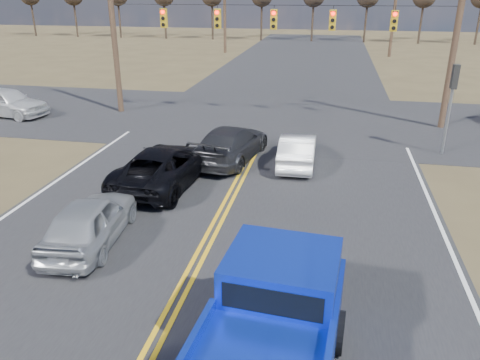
% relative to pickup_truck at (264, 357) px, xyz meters
% --- Properties ---
extents(ground, '(160.00, 160.00, 0.00)m').
position_rel_pickup_truck_xyz_m(ground, '(-2.43, 1.40, -1.11)').
color(ground, brown).
rests_on(ground, ground).
extents(road_main, '(14.00, 120.00, 0.02)m').
position_rel_pickup_truck_xyz_m(road_main, '(-2.43, 11.40, -1.11)').
color(road_main, '#28282B').
rests_on(road_main, ground).
extents(road_cross, '(120.00, 12.00, 0.02)m').
position_rel_pickup_truck_xyz_m(road_cross, '(-2.43, 19.40, -1.11)').
color(road_cross, '#28282B').
rests_on(road_cross, ground).
extents(signal_gantry, '(19.60, 4.83, 10.00)m').
position_rel_pickup_truck_xyz_m(signal_gantry, '(-1.93, 19.19, 3.95)').
color(signal_gantry, '#473323').
rests_on(signal_gantry, ground).
extents(utility_poles, '(19.60, 58.32, 10.00)m').
position_rel_pickup_truck_xyz_m(utility_poles, '(-2.43, 18.40, 4.12)').
color(utility_poles, '#473323').
rests_on(utility_poles, ground).
extents(treeline, '(87.00, 117.80, 7.40)m').
position_rel_pickup_truck_xyz_m(treeline, '(-2.43, 28.36, 4.59)').
color(treeline, '#33261C').
rests_on(treeline, ground).
extents(pickup_truck, '(2.84, 6.27, 2.29)m').
position_rel_pickup_truck_xyz_m(pickup_truck, '(0.00, 0.00, 0.00)').
color(pickup_truck, black).
rests_on(pickup_truck, ground).
extents(silver_suv, '(2.03, 4.28, 1.41)m').
position_rel_pickup_truck_xyz_m(silver_suv, '(-5.68, 4.72, -0.40)').
color(silver_suv, '#9EA2A6').
rests_on(silver_suv, ground).
extents(black_suv, '(2.86, 5.44, 1.46)m').
position_rel_pickup_truck_xyz_m(black_suv, '(-5.09, 9.26, -0.38)').
color(black_suv, black).
rests_on(black_suv, ground).
extents(white_car_queue, '(1.45, 4.01, 1.31)m').
position_rel_pickup_truck_xyz_m(white_car_queue, '(-0.42, 12.29, -0.45)').
color(white_car_queue, white).
rests_on(white_car_queue, ground).
extents(dgrey_car_queue, '(2.81, 5.29, 1.46)m').
position_rel_pickup_truck_xyz_m(dgrey_car_queue, '(-3.23, 12.37, -0.38)').
color(dgrey_car_queue, '#2B2C30').
rests_on(dgrey_car_queue, ground).
extents(cross_car_west, '(2.66, 5.02, 1.63)m').
position_rel_pickup_truck_xyz_m(cross_car_west, '(-17.28, 17.16, -0.30)').
color(cross_car_west, silver).
rests_on(cross_car_west, ground).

